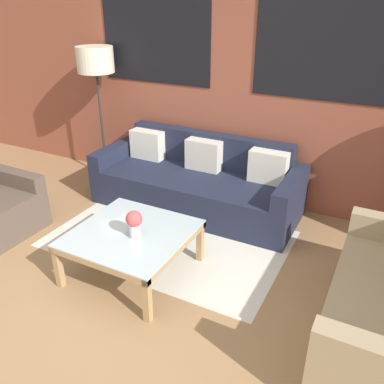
# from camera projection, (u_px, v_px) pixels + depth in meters

# --- Properties ---
(ground_plane) EXTENTS (16.00, 16.00, 0.00)m
(ground_plane) POSITION_uv_depth(u_px,v_px,m) (101.00, 319.00, 3.06)
(ground_plane) COLOR #9E754C
(wall_back_brick) EXTENTS (8.40, 0.09, 2.80)m
(wall_back_brick) POSITION_uv_depth(u_px,v_px,m) (233.00, 75.00, 4.37)
(wall_back_brick) COLOR brown
(wall_back_brick) RESTS_ON ground_plane
(rug) EXTENTS (2.27, 1.45, 0.00)m
(rug) POSITION_uv_depth(u_px,v_px,m) (169.00, 238.00, 4.05)
(rug) COLOR silver
(rug) RESTS_ON ground_plane
(couch_dark) EXTENTS (2.28, 0.88, 0.78)m
(couch_dark) POSITION_uv_depth(u_px,v_px,m) (198.00, 183.00, 4.56)
(couch_dark) COLOR #1E2338
(couch_dark) RESTS_ON ground_plane
(coffee_table) EXTENTS (0.94, 0.94, 0.41)m
(coffee_table) POSITION_uv_depth(u_px,v_px,m) (131.00, 238.00, 3.41)
(coffee_table) COLOR silver
(coffee_table) RESTS_ON ground_plane
(floor_lamp) EXTENTS (0.43, 0.43, 1.65)m
(floor_lamp) POSITION_uv_depth(u_px,v_px,m) (96.00, 64.00, 4.77)
(floor_lamp) COLOR #2D2D2D
(floor_lamp) RESTS_ON ground_plane
(flower_vase) EXTENTS (0.14, 0.14, 0.23)m
(flower_vase) POSITION_uv_depth(u_px,v_px,m) (134.00, 222.00, 3.27)
(flower_vase) COLOR silver
(flower_vase) RESTS_ON coffee_table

